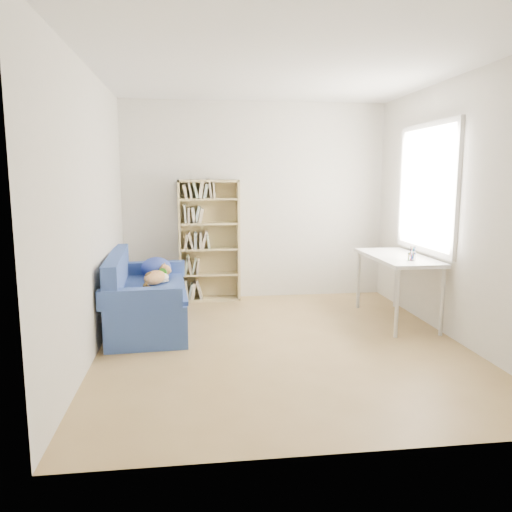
{
  "coord_description": "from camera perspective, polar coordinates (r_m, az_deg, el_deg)",
  "views": [
    {
      "loc": [
        -0.85,
        -4.65,
        1.62
      ],
      "look_at": [
        -0.23,
        0.18,
        0.85
      ],
      "focal_mm": 35.0,
      "sensor_mm": 36.0,
      "label": 1
    }
  ],
  "objects": [
    {
      "name": "desk",
      "position": [
        5.82,
        15.88,
        -0.63
      ],
      "size": [
        0.59,
        1.28,
        0.75
      ],
      "color": "white",
      "rests_on": "ground"
    },
    {
      "name": "room_shell",
      "position": [
        4.78,
        4.16,
        9.15
      ],
      "size": [
        3.54,
        4.04,
        2.62
      ],
      "color": "silver",
      "rests_on": "ground"
    },
    {
      "name": "pen_cup",
      "position": [
        5.5,
        17.37,
        0.09
      ],
      "size": [
        0.08,
        0.08,
        0.16
      ],
      "color": "white",
      "rests_on": "desk"
    },
    {
      "name": "ground",
      "position": [
        5.0,
        2.89,
        -9.94
      ],
      "size": [
        4.0,
        4.0,
        0.0
      ],
      "primitive_type": "plane",
      "color": "#9C7A46",
      "rests_on": "ground"
    },
    {
      "name": "sofa",
      "position": [
        5.59,
        -12.57,
        -4.75
      ],
      "size": [
        0.88,
        1.69,
        0.81
      ],
      "rotation": [
        0.0,
        0.0,
        0.06
      ],
      "color": "navy",
      "rests_on": "ground"
    },
    {
      "name": "bookshelf",
      "position": [
        6.57,
        -5.36,
        1.22
      ],
      "size": [
        0.79,
        0.25,
        1.59
      ],
      "color": "tan",
      "rests_on": "ground"
    }
  ]
}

